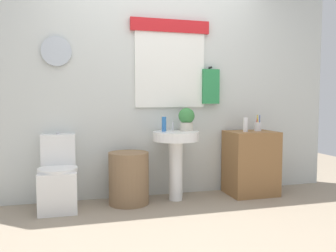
{
  "coord_description": "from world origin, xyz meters",
  "views": [
    {
      "loc": [
        -0.86,
        -2.66,
        1.08
      ],
      "look_at": [
        0.08,
        0.8,
        0.82
      ],
      "focal_mm": 36.38,
      "sensor_mm": 36.0,
      "label": 1
    }
  ],
  "objects_px": {
    "toothbrush_cup": "(258,126)",
    "soap_bottle": "(164,124)",
    "toilet": "(58,180)",
    "pedestal_sink": "(176,149)",
    "lotion_bottle": "(246,125)",
    "wooden_cabinet": "(251,163)",
    "potted_plant": "(187,119)",
    "laundry_hamper": "(129,178)"
  },
  "relations": [
    {
      "from": "soap_bottle",
      "to": "potted_plant",
      "type": "height_order",
      "value": "potted_plant"
    },
    {
      "from": "potted_plant",
      "to": "toilet",
      "type": "bearing_deg",
      "value": -178.9
    },
    {
      "from": "toilet",
      "to": "wooden_cabinet",
      "type": "bearing_deg",
      "value": -0.91
    },
    {
      "from": "soap_bottle",
      "to": "toilet",
      "type": "bearing_deg",
      "value": -179.16
    },
    {
      "from": "toilet",
      "to": "pedestal_sink",
      "type": "relative_size",
      "value": 1.01
    },
    {
      "from": "wooden_cabinet",
      "to": "laundry_hamper",
      "type": "bearing_deg",
      "value": 180.0
    },
    {
      "from": "laundry_hamper",
      "to": "soap_bottle",
      "type": "distance_m",
      "value": 0.69
    },
    {
      "from": "wooden_cabinet",
      "to": "soap_bottle",
      "type": "xyz_separation_m",
      "value": [
        -1.02,
        0.05,
        0.46
      ]
    },
    {
      "from": "wooden_cabinet",
      "to": "toothbrush_cup",
      "type": "height_order",
      "value": "toothbrush_cup"
    },
    {
      "from": "soap_bottle",
      "to": "potted_plant",
      "type": "distance_m",
      "value": 0.27
    },
    {
      "from": "toilet",
      "to": "pedestal_sink",
      "type": "bearing_deg",
      "value": -1.58
    },
    {
      "from": "toilet",
      "to": "potted_plant",
      "type": "xyz_separation_m",
      "value": [
        1.36,
        0.03,
        0.6
      ]
    },
    {
      "from": "toilet",
      "to": "laundry_hamper",
      "type": "height_order",
      "value": "toilet"
    },
    {
      "from": "toilet",
      "to": "wooden_cabinet",
      "type": "distance_m",
      "value": 2.13
    },
    {
      "from": "potted_plant",
      "to": "toothbrush_cup",
      "type": "distance_m",
      "value": 0.87
    },
    {
      "from": "wooden_cabinet",
      "to": "lotion_bottle",
      "type": "distance_m",
      "value": 0.46
    },
    {
      "from": "toilet",
      "to": "potted_plant",
      "type": "bearing_deg",
      "value": 1.1
    },
    {
      "from": "laundry_hamper",
      "to": "wooden_cabinet",
      "type": "bearing_deg",
      "value": 0.0
    },
    {
      "from": "toilet",
      "to": "soap_bottle",
      "type": "relative_size",
      "value": 4.78
    },
    {
      "from": "toilet",
      "to": "soap_bottle",
      "type": "height_order",
      "value": "soap_bottle"
    },
    {
      "from": "laundry_hamper",
      "to": "toothbrush_cup",
      "type": "height_order",
      "value": "toothbrush_cup"
    },
    {
      "from": "pedestal_sink",
      "to": "soap_bottle",
      "type": "relative_size",
      "value": 4.74
    },
    {
      "from": "lotion_bottle",
      "to": "toothbrush_cup",
      "type": "bearing_deg",
      "value": 17.53
    },
    {
      "from": "laundry_hamper",
      "to": "wooden_cabinet",
      "type": "distance_m",
      "value": 1.42
    },
    {
      "from": "wooden_cabinet",
      "to": "soap_bottle",
      "type": "distance_m",
      "value": 1.13
    },
    {
      "from": "laundry_hamper",
      "to": "potted_plant",
      "type": "relative_size",
      "value": 2.14
    },
    {
      "from": "soap_bottle",
      "to": "potted_plant",
      "type": "xyz_separation_m",
      "value": [
        0.26,
        0.01,
        0.06
      ]
    },
    {
      "from": "potted_plant",
      "to": "lotion_bottle",
      "type": "bearing_deg",
      "value": -8.49
    },
    {
      "from": "soap_bottle",
      "to": "lotion_bottle",
      "type": "bearing_deg",
      "value": -5.53
    },
    {
      "from": "toothbrush_cup",
      "to": "potted_plant",
      "type": "bearing_deg",
      "value": 177.33
    },
    {
      "from": "toilet",
      "to": "lotion_bottle",
      "type": "distance_m",
      "value": 2.1
    },
    {
      "from": "toilet",
      "to": "toothbrush_cup",
      "type": "xyz_separation_m",
      "value": [
        2.22,
        -0.01,
        0.5
      ]
    },
    {
      "from": "pedestal_sink",
      "to": "potted_plant",
      "type": "distance_m",
      "value": 0.36
    },
    {
      "from": "toilet",
      "to": "potted_plant",
      "type": "height_order",
      "value": "potted_plant"
    },
    {
      "from": "toothbrush_cup",
      "to": "soap_bottle",
      "type": "bearing_deg",
      "value": 178.46
    },
    {
      "from": "wooden_cabinet",
      "to": "pedestal_sink",
      "type": "bearing_deg",
      "value": 180.0
    },
    {
      "from": "potted_plant",
      "to": "toothbrush_cup",
      "type": "relative_size",
      "value": 1.37
    },
    {
      "from": "wooden_cabinet",
      "to": "potted_plant",
      "type": "distance_m",
      "value": 0.93
    },
    {
      "from": "lotion_bottle",
      "to": "potted_plant",
      "type": "bearing_deg",
      "value": 171.51
    },
    {
      "from": "lotion_bottle",
      "to": "toothbrush_cup",
      "type": "relative_size",
      "value": 0.88
    },
    {
      "from": "soap_bottle",
      "to": "lotion_bottle",
      "type": "relative_size",
      "value": 0.98
    },
    {
      "from": "laundry_hamper",
      "to": "soap_bottle",
      "type": "relative_size",
      "value": 3.44
    }
  ]
}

